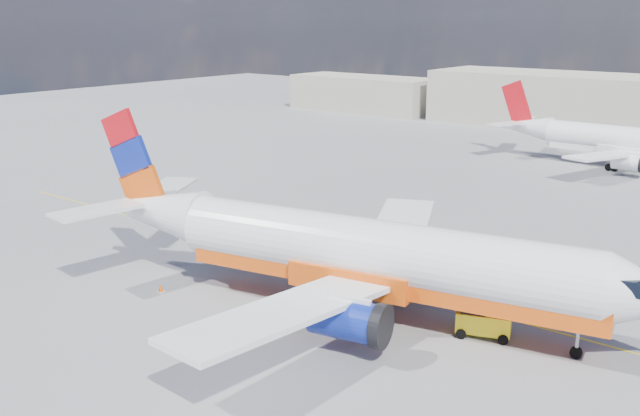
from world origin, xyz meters
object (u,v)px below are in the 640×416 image
Objects in this scene: main_jet at (359,254)px; second_jet at (629,142)px; traffic_cone at (161,288)px; gse_tug at (482,319)px.

main_jet is 50.62m from second_jet.
main_jet reaches higher than second_jet.
traffic_cone is at bearing -100.47° from second_jet.
main_jet is 1.21× the size of second_jet.
traffic_cone is at bearing -168.07° from main_jet.
second_jet is 56.74m from traffic_cone.
gse_tug is 5.98× the size of traffic_cone.
main_jet is 68.35× the size of traffic_cone.
gse_tug is (6.80, 1.75, -2.68)m from main_jet.
gse_tug is at bearing 3.51° from main_jet.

